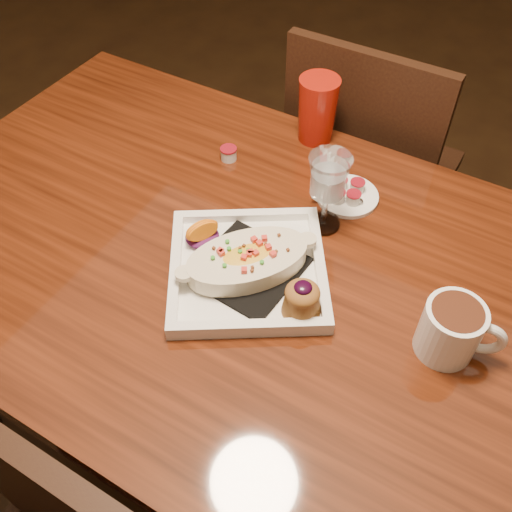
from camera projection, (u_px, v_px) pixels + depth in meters
The scene contains 9 objects.
floor at pixel (253, 432), 1.63m from camera, with size 7.00×7.00×0.00m, color #312010.
table at pixel (252, 294), 1.14m from camera, with size 1.50×0.90×0.75m.
chair_far at pixel (366, 172), 1.61m from camera, with size 0.42×0.42×0.93m.
plate at pixel (252, 267), 1.02m from camera, with size 0.39×0.39×0.08m.
coffee_mug at pixel (453, 329), 0.90m from camera, with size 0.14×0.10×0.10m.
goblet at pixel (328, 180), 1.05m from camera, with size 0.08×0.08×0.17m.
saucer at pixel (346, 194), 1.18m from camera, with size 0.13×0.13×0.09m.
creamer_loose at pixel (229, 153), 1.26m from camera, with size 0.04×0.04×0.03m.
red_tumbler at pixel (317, 110), 1.26m from camera, with size 0.09×0.09×0.15m, color #B0190C.
Camera 1 is at (0.36, -0.60, 1.56)m, focal length 40.00 mm.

